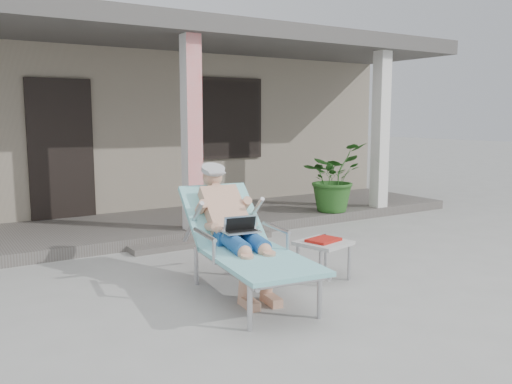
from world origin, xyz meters
TOP-DOWN VIEW (x-y plane):
  - ground at (0.00, 0.00)m, footprint 60.00×60.00m
  - house at (0.00, 6.50)m, footprint 10.40×5.40m
  - porch_deck at (0.00, 3.00)m, footprint 10.00×2.00m
  - porch_overhang at (0.00, 2.95)m, footprint 10.00×2.30m
  - porch_step at (0.00, 1.85)m, footprint 2.00×0.30m
  - lounger at (-0.57, -0.06)m, footprint 0.98×2.04m
  - side_table at (0.38, -0.19)m, footprint 0.58×0.58m
  - potted_palm at (2.56, 2.25)m, footprint 1.22×1.13m

SIDE VIEW (x-z plane):
  - ground at x=0.00m, z-range 0.00..0.00m
  - porch_step at x=0.00m, z-range 0.00..0.07m
  - porch_deck at x=0.00m, z-range 0.00..0.15m
  - side_table at x=0.38m, z-range 0.15..0.58m
  - potted_palm at x=2.56m, z-range 0.15..1.26m
  - lounger at x=-0.57m, z-range 0.15..1.44m
  - house at x=0.00m, z-range 0.02..3.32m
  - porch_overhang at x=0.00m, z-range 1.36..4.21m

